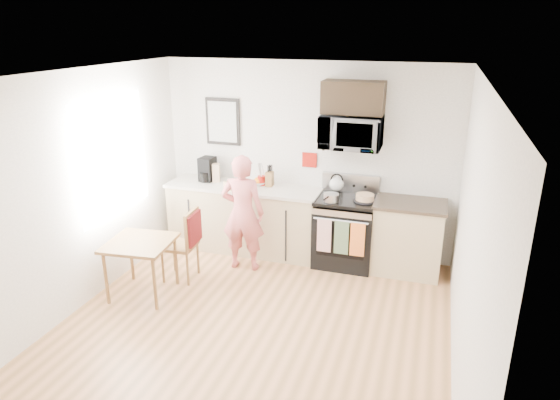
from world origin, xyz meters
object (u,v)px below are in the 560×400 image
(chair, at_px, (189,236))
(cake, at_px, (365,198))
(microwave, at_px, (351,132))
(person, at_px, (243,213))
(range, at_px, (345,233))
(dining_table, at_px, (140,248))

(chair, height_order, cake, cake)
(microwave, relative_size, cake, 2.71)
(person, distance_m, chair, 0.74)
(microwave, bearing_deg, cake, -35.24)
(person, bearing_deg, microwave, -158.74)
(microwave, distance_m, person, 1.70)
(person, xyz_separation_m, chair, (-0.51, -0.51, -0.17))
(range, xyz_separation_m, microwave, (-0.00, 0.10, 1.32))
(range, distance_m, person, 1.38)
(range, xyz_separation_m, cake, (0.24, -0.07, 0.53))
(microwave, bearing_deg, dining_table, -142.31)
(microwave, height_order, dining_table, microwave)
(chair, distance_m, cake, 2.24)
(person, height_order, cake, person)
(dining_table, height_order, cake, cake)
(microwave, xyz_separation_m, dining_table, (-2.11, -1.63, -1.17))
(range, bearing_deg, chair, -149.37)
(chair, relative_size, cake, 3.27)
(range, relative_size, chair, 1.27)
(range, relative_size, person, 0.76)
(dining_table, relative_size, chair, 0.78)
(chair, bearing_deg, dining_table, -130.73)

